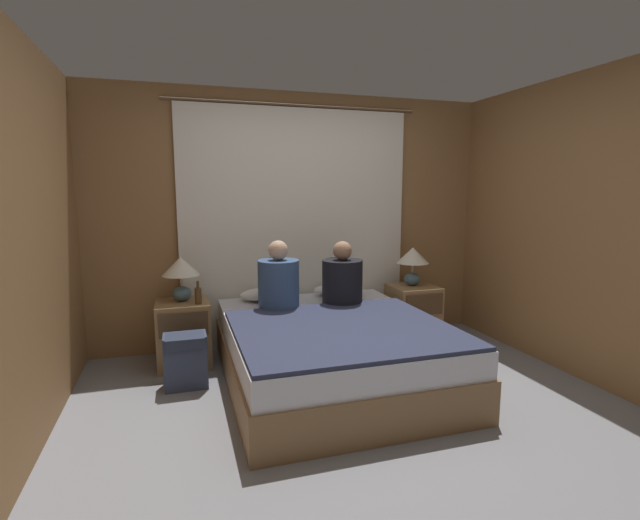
{
  "coord_description": "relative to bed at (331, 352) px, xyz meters",
  "views": [
    {
      "loc": [
        -1.16,
        -2.81,
        1.56
      ],
      "look_at": [
        0.0,
        0.92,
        0.96
      ],
      "focal_mm": 26.0,
      "sensor_mm": 36.0,
      "label": 1
    }
  ],
  "objects": [
    {
      "name": "ground_plane",
      "position": [
        0.0,
        -0.61,
        -0.25
      ],
      "size": [
        16.0,
        16.0,
        0.0
      ],
      "primitive_type": "plane",
      "color": "gray"
    },
    {
      "name": "wall_back",
      "position": [
        0.0,
        1.15,
        1.0
      ],
      "size": [
        4.1,
        0.06,
        2.5
      ],
      "color": "olive",
      "rests_on": "ground_plane"
    },
    {
      "name": "wall_left",
      "position": [
        -2.02,
        -0.61,
        1.0
      ],
      "size": [
        0.06,
        3.57,
        2.5
      ],
      "color": "olive",
      "rests_on": "ground_plane"
    },
    {
      "name": "wall_right",
      "position": [
        2.02,
        -0.61,
        1.0
      ],
      "size": [
        0.06,
        3.57,
        2.5
      ],
      "color": "olive",
      "rests_on": "ground_plane"
    },
    {
      "name": "curtain_panel",
      "position": [
        0.0,
        1.08,
        0.93
      ],
      "size": [
        2.5,
        0.02,
        2.37
      ],
      "color": "white",
      "rests_on": "ground_plane"
    },
    {
      "name": "bed",
      "position": [
        0.0,
        0.0,
        0.0
      ],
      "size": [
        1.66,
        2.06,
        0.51
      ],
      "color": "olive",
      "rests_on": "ground_plane"
    },
    {
      "name": "nightstand_left",
      "position": [
        -1.14,
        0.73,
        0.04
      ],
      "size": [
        0.46,
        0.45,
        0.58
      ],
      "color": "#937047",
      "rests_on": "ground_plane"
    },
    {
      "name": "nightstand_right",
      "position": [
        1.14,
        0.73,
        0.04
      ],
      "size": [
        0.46,
        0.45,
        0.58
      ],
      "color": "#937047",
      "rests_on": "ground_plane"
    },
    {
      "name": "lamp_left",
      "position": [
        -1.14,
        0.77,
        0.6
      ],
      "size": [
        0.33,
        0.33,
        0.39
      ],
      "color": "slate",
      "rests_on": "nightstand_left"
    },
    {
      "name": "lamp_right",
      "position": [
        1.14,
        0.77,
        0.6
      ],
      "size": [
        0.33,
        0.33,
        0.39
      ],
      "color": "slate",
      "rests_on": "nightstand_right"
    },
    {
      "name": "pillow_left",
      "position": [
        -0.36,
        0.84,
        0.32
      ],
      "size": [
        0.51,
        0.29,
        0.12
      ],
      "color": "white",
      "rests_on": "bed"
    },
    {
      "name": "pillow_right",
      "position": [
        0.36,
        0.84,
        0.32
      ],
      "size": [
        0.51,
        0.29,
        0.12
      ],
      "color": "white",
      "rests_on": "bed"
    },
    {
      "name": "blanket_on_bed",
      "position": [
        0.0,
        -0.28,
        0.27
      ],
      "size": [
        1.6,
        1.45,
        0.03
      ],
      "color": "#2D334C",
      "rests_on": "bed"
    },
    {
      "name": "person_left_in_bed",
      "position": [
        -0.33,
        0.49,
        0.5
      ],
      "size": [
        0.36,
        0.36,
        0.61
      ],
      "color": "#38517A",
      "rests_on": "bed"
    },
    {
      "name": "person_right_in_bed",
      "position": [
        0.27,
        0.49,
        0.49
      ],
      "size": [
        0.37,
        0.37,
        0.58
      ],
      "color": "black",
      "rests_on": "bed"
    },
    {
      "name": "beer_bottle_on_left_stand",
      "position": [
        -1.0,
        0.61,
        0.4
      ],
      "size": [
        0.06,
        0.06,
        0.2
      ],
      "color": "#513819",
      "rests_on": "nightstand_left"
    },
    {
      "name": "backpack_on_floor",
      "position": [
        -1.14,
        0.24,
        -0.01
      ],
      "size": [
        0.33,
        0.25,
        0.43
      ],
      "color": "#333D56",
      "rests_on": "ground_plane"
    },
    {
      "name": "handbag_on_floor",
      "position": [
        1.11,
        0.35,
        -0.15
      ],
      "size": [
        0.28,
        0.17,
        0.34
      ],
      "color": "brown",
      "rests_on": "ground_plane"
    }
  ]
}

